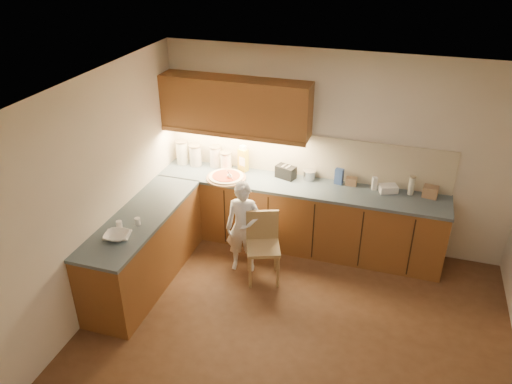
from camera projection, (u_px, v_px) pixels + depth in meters
The scene contains 24 objects.
room at pixel (300, 199), 4.54m from camera, with size 4.54×4.50×2.62m.
l_counter at pixel (248, 226), 6.41m from camera, with size 3.77×2.62×0.92m.
backsplash at pixel (305, 155), 6.53m from camera, with size 3.75×0.02×0.58m, color beige.
upper_cabinets at pixel (235, 106), 6.33m from camera, with size 1.95×0.36×0.73m.
pizza_on_board at pixel (226, 177), 6.56m from camera, with size 0.52×0.52×0.21m.
child at pixel (243, 228), 6.11m from camera, with size 0.44×0.29×1.21m, color white.
wooden_chair at pixel (263, 241), 6.02m from camera, with size 0.51×0.51×0.87m.
mixing_bowl at pixel (117, 236), 5.32m from camera, with size 0.26×0.26×0.06m, color white.
canister_a at pixel (182, 152), 6.91m from camera, with size 0.17×0.17×0.34m.
canister_b at pixel (195, 155), 6.88m from camera, with size 0.17×0.17×0.30m.
canister_c at pixel (215, 156), 6.84m from camera, with size 0.16×0.16×0.30m.
canister_d at pixel (226, 161), 6.76m from camera, with size 0.16×0.16×0.26m.
oil_jug at pixel (243, 159), 6.71m from camera, with size 0.15×0.13×0.37m.
toaster at pixel (286, 172), 6.57m from camera, with size 0.29×0.22×0.17m.
steel_pot at pixel (309, 175), 6.53m from camera, with size 0.17×0.17×0.13m.
blue_box at pixel (339, 176), 6.40m from camera, with size 0.10×0.07×0.21m, color #314E94.
card_box_a at pixel (351, 181), 6.40m from camera, with size 0.14×0.10×0.10m, color tan.
white_bottle at pixel (375, 183), 6.27m from camera, with size 0.06×0.06×0.17m, color silver.
flat_pack at pixel (388, 189), 6.24m from camera, with size 0.22×0.15×0.09m, color white.
tall_jar at pixel (412, 185), 6.14m from camera, with size 0.08×0.08×0.25m.
card_box_b at pixel (430, 192), 6.11m from camera, with size 0.18×0.14×0.14m, color #A07956.
dough_cloth at pixel (117, 235), 5.38m from camera, with size 0.27×0.21×0.02m, color silver.
spice_jar_a at pixel (119, 225), 5.50m from camera, with size 0.06×0.06×0.09m, color white.
spice_jar_b at pixel (137, 221), 5.56m from camera, with size 0.06×0.06×0.09m, color white.
Camera 1 is at (0.81, -3.90, 3.90)m, focal length 35.00 mm.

